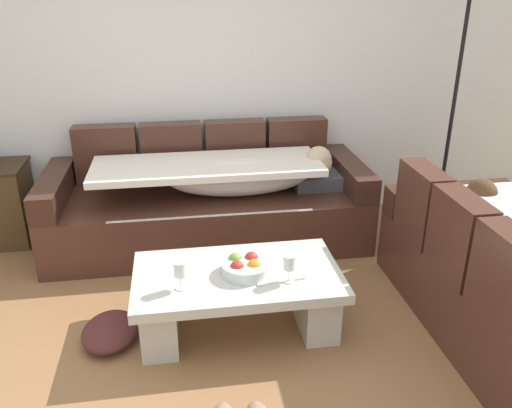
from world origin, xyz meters
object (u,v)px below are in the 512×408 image
Objects in this scene: floor_lamp at (452,92)px; crumpled_garment at (110,331)px; couch_along_wall at (213,202)px; open_magazine at (276,273)px; wine_glass_near_right at (289,263)px; couch_near_window at (508,280)px; fruit_bowl at (246,267)px; coffee_table at (238,293)px; wine_glass_near_left at (181,270)px.

crumpled_garment is at bearing -154.18° from floor_lamp.
open_magazine is (0.27, -1.24, 0.06)m from couch_along_wall.
couch_along_wall reaches higher than wine_glass_near_right.
couch_near_window is (1.60, -1.44, 0.00)m from couch_along_wall.
couch_near_window reaches higher than wine_glass_near_right.
crumpled_garment is (-1.02, 0.13, -0.44)m from wine_glass_near_right.
open_magazine is at bearing -2.07° from crumpled_garment.
fruit_bowl is 0.88m from crumpled_garment.
fruit_bowl reaches higher than open_magazine.
crumpled_garment is at bearing -178.88° from coffee_table.
couch_near_window is 2.34m from crumpled_garment.
wine_glass_near_left is 2.68m from floor_lamp.
couch_along_wall reaches higher than coffee_table.
wine_glass_near_left is 0.59× the size of open_magazine.
wine_glass_near_left is 0.42× the size of crumpled_garment.
couch_along_wall is at bearing 92.32° from coffee_table.
coffee_table is at bearing 162.05° from fruit_bowl.
floor_lamp reaches higher than crumpled_garment.
open_magazine is 2.24m from floor_lamp.
floor_lamp is at bearing -12.25° from couch_near_window.
couch_near_window is 4.37× the size of crumpled_garment.
crumpled_garment is (-0.97, 0.04, -0.33)m from open_magazine.
open_magazine is at bearing -141.80° from floor_lamp.
coffee_table is 4.29× the size of open_magazine.
coffee_table is at bearing -87.68° from couch_along_wall.
floor_lamp is at bearing 25.82° from crumpled_garment.
couch_along_wall is 1.25× the size of floor_lamp.
coffee_table is 0.62× the size of floor_lamp.
wine_glass_near_right is at bearing -1.81° from wine_glass_near_left.
floor_lamp is at bearing 30.28° from open_magazine.
fruit_bowl is at bearing -17.95° from coffee_table.
couch_along_wall is 14.71× the size of wine_glass_near_right.
crumpled_garment is (-0.70, -1.20, -0.27)m from couch_along_wall.
open_magazine is (-0.05, 0.10, -0.11)m from wine_glass_near_right.
wine_glass_near_right is at bearing -7.26° from crumpled_garment.
coffee_table is 0.43m from wine_glass_near_left.
coffee_table is (-1.56, 0.25, -0.10)m from couch_near_window.
open_magazine reaches higher than crumpled_garment.
crumpled_garment is (-2.64, -1.28, -1.06)m from floor_lamp.
fruit_bowl is 0.18m from open_magazine.
wine_glass_near_right is (0.27, -0.15, 0.26)m from coffee_table.
crumpled_garment is at bearing 172.74° from wine_glass_near_right.
fruit_bowl is 0.39m from wine_glass_near_left.
fruit_bowl is at bearing 150.14° from wine_glass_near_right.
wine_glass_near_right is at bearing -68.15° from open_magazine.
coffee_table is 3.00× the size of crumpled_garment.
wine_glass_near_left is 0.62m from crumpled_garment.
couch_near_window is 1.35m from open_magazine.
floor_lamp reaches higher than coffee_table.
couch_along_wall is at bearing -177.77° from floor_lamp.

